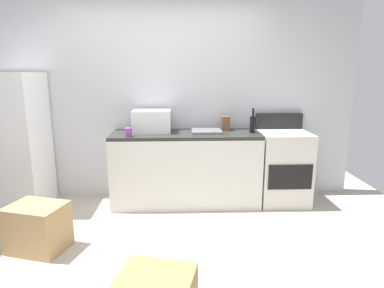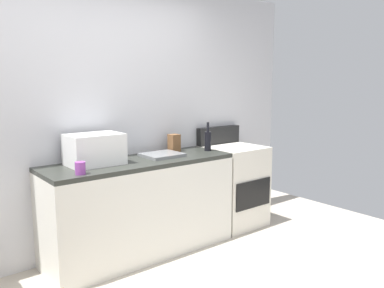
{
  "view_description": "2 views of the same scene",
  "coord_description": "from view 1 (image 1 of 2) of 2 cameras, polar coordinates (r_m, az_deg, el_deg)",
  "views": [
    {
      "loc": [
        0.23,
        -2.7,
        1.63
      ],
      "look_at": [
        0.36,
        0.65,
        0.88
      ],
      "focal_mm": 30.45,
      "sensor_mm": 36.0,
      "label": 1
    },
    {
      "loc": [
        -1.53,
        -1.85,
        1.6
      ],
      "look_at": [
        0.65,
        0.87,
        1.06
      ],
      "focal_mm": 36.39,
      "sensor_mm": 36.0,
      "label": 2
    }
  ],
  "objects": [
    {
      "name": "stove_oven",
      "position": [
        4.27,
        15.54,
        -3.72
      ],
      "size": [
        0.6,
        0.61,
        1.1
      ],
      "color": "silver",
      "rests_on": "ground_plane"
    },
    {
      "name": "refrigerator",
      "position": [
        4.4,
        -28.84,
        0.28
      ],
      "size": [
        0.68,
        0.66,
        1.62
      ],
      "primitive_type": "cube",
      "color": "white",
      "rests_on": "ground_plane"
    },
    {
      "name": "ground_plane",
      "position": [
        3.16,
        -6.37,
        -18.57
      ],
      "size": [
        6.0,
        6.0,
        0.0
      ],
      "primitive_type": "plane",
      "color": "#B2A899"
    },
    {
      "name": "sink_basin",
      "position": [
        3.99,
        2.56,
        2.24
      ],
      "size": [
        0.36,
        0.32,
        0.03
      ],
      "primitive_type": "cube",
      "color": "slate",
      "rests_on": "kitchen_counter"
    },
    {
      "name": "coffee_mug",
      "position": [
        3.8,
        -11.11,
        2.03
      ],
      "size": [
        0.08,
        0.08,
        0.1
      ],
      "primitive_type": "cylinder",
      "color": "purple",
      "rests_on": "kitchen_counter"
    },
    {
      "name": "cardboard_box_medium",
      "position": [
        3.42,
        -25.38,
        -13.07
      ],
      "size": [
        0.58,
        0.5,
        0.44
      ],
      "primitive_type": "cube",
      "rotation": [
        0.0,
        0.0,
        -0.28
      ],
      "color": "tan",
      "rests_on": "ground_plane"
    },
    {
      "name": "wine_bottle",
      "position": [
        4.03,
        10.58,
        3.5
      ],
      "size": [
        0.07,
        0.07,
        0.3
      ],
      "color": "black",
      "rests_on": "kitchen_counter"
    },
    {
      "name": "wall_back",
      "position": [
        4.27,
        -5.3,
        8.09
      ],
      "size": [
        5.0,
        0.1,
        2.6
      ],
      "primitive_type": "cube",
      "color": "silver",
      "rests_on": "ground_plane"
    },
    {
      "name": "microwave",
      "position": [
        4.03,
        -7.04,
        3.99
      ],
      "size": [
        0.46,
        0.34,
        0.27
      ],
      "primitive_type": "cube",
      "color": "white",
      "rests_on": "kitchen_counter"
    },
    {
      "name": "knife_block",
      "position": [
        4.15,
        5.88,
        3.64
      ],
      "size": [
        0.1,
        0.1,
        0.18
      ],
      "primitive_type": "cube",
      "color": "brown",
      "rests_on": "kitchen_counter"
    },
    {
      "name": "kitchen_counter",
      "position": [
        4.07,
        -1.09,
        -4.27
      ],
      "size": [
        1.8,
        0.6,
        0.9
      ],
      "color": "silver",
      "rests_on": "ground_plane"
    }
  ]
}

